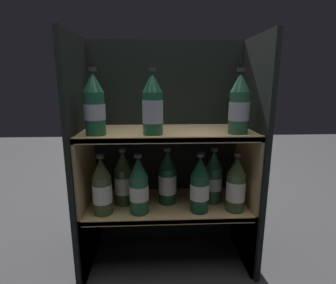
# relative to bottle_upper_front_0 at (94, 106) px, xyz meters

# --- Properties ---
(ground_plane) EXTENTS (6.00, 6.00, 0.00)m
(ground_plane) POSITION_rel_bottle_upper_front_0_xyz_m (0.28, -0.07, -0.73)
(ground_plane) COLOR #2D2D30
(fridge_back_wall) EXTENTS (0.76, 0.02, 1.00)m
(fridge_back_wall) POSITION_rel_bottle_upper_front_0_xyz_m (0.28, 0.25, -0.23)
(fridge_back_wall) COLOR black
(fridge_back_wall) RESTS_ON ground_plane
(fridge_side_left) EXTENTS (0.02, 0.35, 1.00)m
(fridge_side_left) POSITION_rel_bottle_upper_front_0_xyz_m (-0.09, 0.08, -0.23)
(fridge_side_left) COLOR black
(fridge_side_left) RESTS_ON ground_plane
(fridge_side_right) EXTENTS (0.02, 0.35, 1.00)m
(fridge_side_right) POSITION_rel_bottle_upper_front_0_xyz_m (0.65, 0.08, -0.23)
(fridge_side_right) COLOR black
(fridge_side_right) RESTS_ON ground_plane
(shelf_lower) EXTENTS (0.72, 0.31, 0.29)m
(shelf_lower) POSITION_rel_bottle_upper_front_0_xyz_m (0.28, 0.07, -0.50)
(shelf_lower) COLOR tan
(shelf_lower) RESTS_ON ground_plane
(shelf_upper) EXTENTS (0.72, 0.31, 0.62)m
(shelf_upper) POSITION_rel_bottle_upper_front_0_xyz_m (0.28, 0.08, -0.28)
(shelf_upper) COLOR tan
(shelf_upper) RESTS_ON ground_plane
(bottle_upper_front_0) EXTENTS (0.08, 0.08, 0.25)m
(bottle_upper_front_0) POSITION_rel_bottle_upper_front_0_xyz_m (0.00, 0.00, 0.00)
(bottle_upper_front_0) COLOR #1E5638
(bottle_upper_front_0) RESTS_ON shelf_upper
(bottle_upper_front_1) EXTENTS (0.08, 0.08, 0.25)m
(bottle_upper_front_1) POSITION_rel_bottle_upper_front_0_xyz_m (0.22, -0.00, -0.00)
(bottle_upper_front_1) COLOR #1E5638
(bottle_upper_front_1) RESTS_ON shelf_upper
(bottle_upper_front_2) EXTENTS (0.08, 0.08, 0.25)m
(bottle_upper_front_2) POSITION_rel_bottle_upper_front_0_xyz_m (0.56, 0.00, -0.00)
(bottle_upper_front_2) COLOR #285B42
(bottle_upper_front_2) RESTS_ON shelf_upper
(bottle_lower_front_0) EXTENTS (0.08, 0.08, 0.25)m
(bottle_lower_front_0) POSITION_rel_bottle_upper_front_0_xyz_m (0.01, -0.00, -0.33)
(bottle_lower_front_0) COLOR #384C28
(bottle_lower_front_0) RESTS_ON shelf_lower
(bottle_lower_front_1) EXTENTS (0.08, 0.08, 0.25)m
(bottle_lower_front_1) POSITION_rel_bottle_upper_front_0_xyz_m (0.16, 0.00, -0.33)
(bottle_lower_front_1) COLOR #1E5638
(bottle_lower_front_1) RESTS_ON shelf_lower
(bottle_lower_front_2) EXTENTS (0.08, 0.08, 0.25)m
(bottle_lower_front_2) POSITION_rel_bottle_upper_front_0_xyz_m (0.41, -0.00, -0.33)
(bottle_lower_front_2) COLOR #144228
(bottle_lower_front_2) RESTS_ON shelf_lower
(bottle_lower_front_3) EXTENTS (0.08, 0.08, 0.25)m
(bottle_lower_front_3) POSITION_rel_bottle_upper_front_0_xyz_m (0.56, 0.00, -0.33)
(bottle_lower_front_3) COLOR #384C28
(bottle_lower_front_3) RESTS_ON shelf_lower
(bottle_lower_back_0) EXTENTS (0.08, 0.08, 0.25)m
(bottle_lower_back_0) POSITION_rel_bottle_upper_front_0_xyz_m (0.08, 0.09, -0.33)
(bottle_lower_back_0) COLOR #384C28
(bottle_lower_back_0) RESTS_ON shelf_lower
(bottle_lower_back_1) EXTENTS (0.08, 0.08, 0.25)m
(bottle_lower_back_1) POSITION_rel_bottle_upper_front_0_xyz_m (0.29, 0.09, -0.33)
(bottle_lower_back_1) COLOR #144228
(bottle_lower_back_1) RESTS_ON shelf_lower
(bottle_lower_back_2) EXTENTS (0.08, 0.08, 0.25)m
(bottle_lower_back_2) POSITION_rel_bottle_upper_front_0_xyz_m (0.49, 0.09, -0.33)
(bottle_lower_back_2) COLOR #285B42
(bottle_lower_back_2) RESTS_ON shelf_lower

